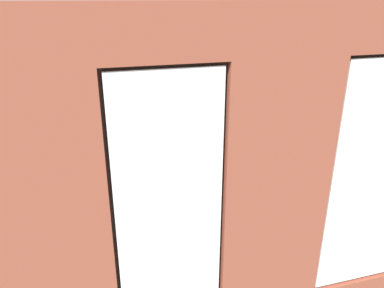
{
  "coord_description": "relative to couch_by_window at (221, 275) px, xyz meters",
  "views": [
    {
      "loc": [
        1.46,
        5.42,
        3.29
      ],
      "look_at": [
        0.02,
        0.4,
        1.19
      ],
      "focal_mm": 35.0,
      "sensor_mm": 36.0,
      "label": 1
    }
  ],
  "objects": [
    {
      "name": "potted_plant_by_left_couch",
      "position": [
        -2.16,
        -3.01,
        0.03
      ],
      "size": [
        0.39,
        0.39,
        0.55
      ],
      "color": "brown",
      "rests_on": "ground_plane"
    },
    {
      "name": "brick_wall_with_windows",
      "position": [
        -0.21,
        0.65,
        1.27
      ],
      "size": [
        6.09,
        0.3,
        3.26
      ],
      "color": "brown",
      "rests_on": "ground_plane"
    },
    {
      "name": "coffee_table",
      "position": [
        -0.15,
        -2.4,
        0.02
      ],
      "size": [
        1.38,
        0.75,
        0.4
      ],
      "color": "tan",
      "rests_on": "ground_plane"
    },
    {
      "name": "tv_flatscreen",
      "position": [
        2.49,
        -2.33,
        0.52
      ],
      "size": [
        1.16,
        0.2,
        0.77
      ],
      "color": "black",
      "rests_on": "media_console"
    },
    {
      "name": "cup_ceramic",
      "position": [
        -0.25,
        -2.28,
        0.12
      ],
      "size": [
        0.08,
        0.08,
        0.09
      ],
      "primitive_type": "cylinder",
      "color": "#33567F",
      "rests_on": "coffee_table"
    },
    {
      "name": "couch_left",
      "position": [
        -2.56,
        -1.61,
        -0.0
      ],
      "size": [
        0.9,
        1.92,
        0.8
      ],
      "rotation": [
        0.0,
        0.0,
        1.55
      ],
      "color": "black",
      "rests_on": "ground_plane"
    },
    {
      "name": "potted_plant_between_couches",
      "position": [
        -1.34,
        -0.06,
        0.34
      ],
      "size": [
        0.76,
        0.81,
        1.09
      ],
      "color": "#47423D",
      "rests_on": "ground_plane"
    },
    {
      "name": "ground_plane",
      "position": [
        -0.21,
        -2.27,
        -0.38
      ],
      "size": [
        6.69,
        6.6,
        0.1
      ],
      "primitive_type": "cube",
      "color": "brown"
    },
    {
      "name": "potted_plant_near_tv",
      "position": [
        1.94,
        -1.37,
        0.24
      ],
      "size": [
        0.92,
        0.99,
        1.47
      ],
      "color": "#9E5638",
      "rests_on": "ground_plane"
    },
    {
      "name": "potted_plant_foreground_right",
      "position": [
        2.19,
        -4.51,
        0.27
      ],
      "size": [
        0.85,
        0.87,
        1.16
      ],
      "color": "#9E5638",
      "rests_on": "ground_plane"
    },
    {
      "name": "couch_by_window",
      "position": [
        0.0,
        0.0,
        0.0
      ],
      "size": [
        1.77,
        0.87,
        0.8
      ],
      "color": "black",
      "rests_on": "ground_plane"
    },
    {
      "name": "remote_silver",
      "position": [
        -0.53,
        -2.53,
        0.08
      ],
      "size": [
        0.06,
        0.17,
        0.02
      ],
      "primitive_type": "cube",
      "rotation": [
        0.0,
        0.0,
        6.22
      ],
      "color": "#B2B2B7",
      "rests_on": "coffee_table"
    },
    {
      "name": "table_plant_small",
      "position": [
        -0.15,
        -2.4,
        0.18
      ],
      "size": [
        0.13,
        0.13,
        0.2
      ],
      "color": "gray",
      "rests_on": "coffee_table"
    },
    {
      "name": "remote_black",
      "position": [
        0.02,
        -2.49,
        0.08
      ],
      "size": [
        0.15,
        0.16,
        0.02
      ],
      "primitive_type": "cube",
      "rotation": [
        0.0,
        0.0,
        5.55
      ],
      "color": "black",
      "rests_on": "coffee_table"
    },
    {
      "name": "media_console",
      "position": [
        2.49,
        -2.32,
        -0.1
      ],
      "size": [
        1.0,
        0.42,
        0.47
      ],
      "primitive_type": "cube",
      "color": "black",
      "rests_on": "ground_plane"
    },
    {
      "name": "remote_gray",
      "position": [
        0.26,
        -2.28,
        0.08
      ],
      "size": [
        0.17,
        0.12,
        0.02
      ],
      "primitive_type": "cube",
      "rotation": [
        0.0,
        0.0,
        5.2
      ],
      "color": "#59595B",
      "rests_on": "coffee_table"
    }
  ]
}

